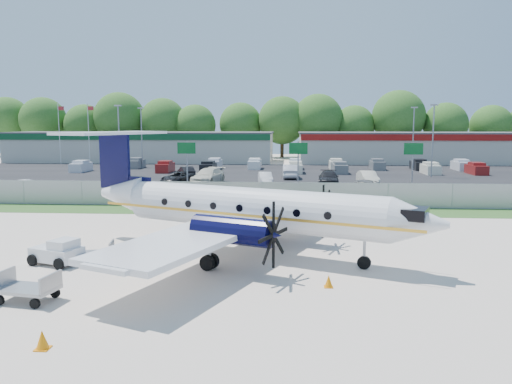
# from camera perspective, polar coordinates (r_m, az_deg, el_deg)

# --- Properties ---
(ground) EXTENTS (170.00, 170.00, 0.00)m
(ground) POSITION_cam_1_polar(r_m,az_deg,el_deg) (26.78, -0.86, -6.63)
(ground) COLOR beige
(ground) RESTS_ON ground
(grass_verge) EXTENTS (170.00, 4.00, 0.02)m
(grass_verge) POSITION_cam_1_polar(r_m,az_deg,el_deg) (38.49, 0.59, -2.17)
(grass_verge) COLOR #2D561E
(grass_verge) RESTS_ON ground
(access_road) EXTENTS (170.00, 8.00, 0.02)m
(access_road) POSITION_cam_1_polar(r_m,az_deg,el_deg) (45.39, 1.09, -0.64)
(access_road) COLOR black
(access_road) RESTS_ON ground
(parking_lot) EXTENTS (170.00, 32.00, 0.02)m
(parking_lot) POSITION_cam_1_polar(r_m,az_deg,el_deg) (66.22, 1.96, 2.03)
(parking_lot) COLOR black
(parking_lot) RESTS_ON ground
(perimeter_fence) EXTENTS (120.00, 0.06, 1.99)m
(perimeter_fence) POSITION_cam_1_polar(r_m,az_deg,el_deg) (40.30, 0.76, -0.29)
(perimeter_fence) COLOR gray
(perimeter_fence) RESTS_ON ground
(building_west) EXTENTS (46.40, 12.40, 5.24)m
(building_west) POSITION_cam_1_polar(r_m,az_deg,el_deg) (91.72, -12.79, 5.09)
(building_west) COLOR beige
(building_west) RESTS_ON ground
(building_east) EXTENTS (44.40, 12.40, 5.24)m
(building_east) POSITION_cam_1_polar(r_m,az_deg,el_deg) (91.10, 19.07, 4.84)
(building_east) COLOR beige
(building_east) RESTS_ON ground
(sign_left) EXTENTS (1.80, 0.26, 5.00)m
(sign_left) POSITION_cam_1_polar(r_m,az_deg,el_deg) (49.89, -7.92, 4.21)
(sign_left) COLOR gray
(sign_left) RESTS_ON ground
(sign_mid) EXTENTS (1.80, 0.26, 5.00)m
(sign_mid) POSITION_cam_1_polar(r_m,az_deg,el_deg) (48.86, 4.85, 4.18)
(sign_mid) COLOR gray
(sign_mid) RESTS_ON ground
(sign_right) EXTENTS (1.80, 0.26, 5.00)m
(sign_right) POSITION_cam_1_polar(r_m,az_deg,el_deg) (50.27, 17.52, 3.95)
(sign_right) COLOR gray
(sign_right) RESTS_ON ground
(flagpole_west) EXTENTS (1.06, 0.12, 10.00)m
(flagpole_west) POSITION_cam_1_polar(r_m,az_deg,el_deg) (89.36, -21.54, 6.60)
(flagpole_west) COLOR silver
(flagpole_west) RESTS_ON ground
(flagpole_east) EXTENTS (1.06, 0.12, 10.00)m
(flagpole_east) POSITION_cam_1_polar(r_m,az_deg,el_deg) (87.34, -18.55, 6.73)
(flagpole_east) COLOR silver
(flagpole_east) RESTS_ON ground
(light_pole_nw) EXTENTS (0.90, 0.35, 9.09)m
(light_pole_nw) POSITION_cam_1_polar(r_m,az_deg,el_deg) (67.58, -15.39, 6.31)
(light_pole_nw) COLOR gray
(light_pole_nw) RESTS_ON ground
(light_pole_ne) EXTENTS (0.90, 0.35, 9.09)m
(light_pole_ne) POSITION_cam_1_polar(r_m,az_deg,el_deg) (66.32, 19.57, 6.11)
(light_pole_ne) COLOR gray
(light_pole_ne) RESTS_ON ground
(light_pole_sw) EXTENTS (0.90, 0.35, 9.09)m
(light_pole_sw) POSITION_cam_1_polar(r_m,az_deg,el_deg) (77.10, -12.95, 6.54)
(light_pole_sw) COLOR gray
(light_pole_sw) RESTS_ON ground
(light_pole_se) EXTENTS (0.90, 0.35, 9.09)m
(light_pole_se) POSITION_cam_1_polar(r_m,az_deg,el_deg) (75.99, 17.53, 6.36)
(light_pole_se) COLOR gray
(light_pole_se) RESTS_ON ground
(tree_line) EXTENTS (112.00, 6.00, 14.00)m
(tree_line) POSITION_cam_1_polar(r_m,az_deg,el_deg) (100.09, 2.60, 3.97)
(tree_line) COLOR #2B5A1A
(tree_line) RESTS_ON ground
(aircraft) EXTENTS (20.08, 19.51, 6.22)m
(aircraft) POSITION_cam_1_polar(r_m,az_deg,el_deg) (25.54, -1.34, -1.83)
(aircraft) COLOR silver
(aircraft) RESTS_ON ground
(pushback_tug) EXTENTS (2.61, 2.26, 1.23)m
(pushback_tug) POSITION_cam_1_polar(r_m,az_deg,el_deg) (25.80, -21.64, -6.40)
(pushback_tug) COLOR silver
(pushback_tug) RESTS_ON ground
(baggage_cart_near) EXTENTS (2.35, 1.64, 1.14)m
(baggage_cart_near) POSITION_cam_1_polar(r_m,az_deg,el_deg) (21.02, -24.68, -9.93)
(baggage_cart_near) COLOR gray
(baggage_cart_near) RESTS_ON ground
(baggage_cart_far) EXTENTS (2.13, 1.51, 1.02)m
(baggage_cart_far) POSITION_cam_1_polar(r_m,az_deg,el_deg) (25.54, -18.22, -6.64)
(baggage_cart_far) COLOR gray
(baggage_cart_far) RESTS_ON ground
(cone_nose) EXTENTS (0.37, 0.37, 0.52)m
(cone_nose) POSITION_cam_1_polar(r_m,az_deg,el_deg) (21.03, 8.30, -10.08)
(cone_nose) COLOR orange
(cone_nose) RESTS_ON ground
(cone_port_wing) EXTENTS (0.42, 0.42, 0.59)m
(cone_port_wing) POSITION_cam_1_polar(r_m,az_deg,el_deg) (16.76, -23.23, -15.30)
(cone_port_wing) COLOR orange
(cone_port_wing) RESTS_ON ground
(cone_starboard_wing) EXTENTS (0.37, 0.37, 0.52)m
(cone_starboard_wing) POSITION_cam_1_polar(r_m,az_deg,el_deg) (41.10, -5.98, -1.24)
(cone_starboard_wing) COLOR orange
(cone_starboard_wing) RESTS_ON ground
(road_car_west) EXTENTS (4.98, 3.38, 1.55)m
(road_car_west) POSITION_cam_1_polar(r_m,az_deg,el_deg) (50.49, -24.42, -0.49)
(road_car_west) COLOR silver
(road_car_west) RESTS_ON ground
(road_car_mid) EXTENTS (6.43, 4.77, 1.62)m
(road_car_mid) POSITION_cam_1_polar(r_m,az_deg,el_deg) (46.52, 11.64, -0.60)
(road_car_mid) COLOR #595B5E
(road_car_mid) RESTS_ON ground
(parked_car_a) EXTENTS (3.39, 5.26, 1.35)m
(parked_car_a) POSITION_cam_1_polar(r_m,az_deg,el_deg) (56.55, -8.98, 0.93)
(parked_car_a) COLOR black
(parked_car_a) RESTS_ON ground
(parked_car_b) EXTENTS (3.69, 6.30, 1.71)m
(parked_car_b) POSITION_cam_1_polar(r_m,az_deg,el_deg) (56.28, -5.50, 0.96)
(parked_car_b) COLOR beige
(parked_car_b) RESTS_ON ground
(parked_car_c) EXTENTS (1.93, 4.14, 1.31)m
(parked_car_c) POSITION_cam_1_polar(r_m,az_deg,el_deg) (55.75, 1.07, 0.93)
(parked_car_c) COLOR silver
(parked_car_c) RESTS_ON ground
(parked_car_d) EXTENTS (2.53, 5.45, 1.54)m
(parked_car_d) POSITION_cam_1_polar(r_m,az_deg,el_deg) (55.12, 8.27, 0.77)
(parked_car_d) COLOR black
(parked_car_d) RESTS_ON ground
(parked_car_e) EXTENTS (2.02, 4.76, 1.53)m
(parked_car_e) POSITION_cam_1_polar(r_m,az_deg,el_deg) (56.15, 12.64, 0.79)
(parked_car_e) COLOR beige
(parked_car_e) RESTS_ON ground
(parked_car_f) EXTENTS (3.04, 4.38, 1.37)m
(parked_car_f) POSITION_cam_1_polar(r_m,az_deg,el_deg) (63.34, -7.97, 1.68)
(parked_car_f) COLOR black
(parked_car_f) RESTS_ON ground
(parked_car_g) EXTENTS (1.94, 5.17, 1.69)m
(parked_car_g) POSITION_cam_1_polar(r_m,az_deg,el_deg) (61.78, 3.91, 1.58)
(parked_car_g) COLOR silver
(parked_car_g) RESTS_ON ground
(far_parking_rows) EXTENTS (56.00, 10.00, 1.60)m
(far_parking_rows) POSITION_cam_1_polar(r_m,az_deg,el_deg) (71.19, 2.09, 2.42)
(far_parking_rows) COLOR gray
(far_parking_rows) RESTS_ON ground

